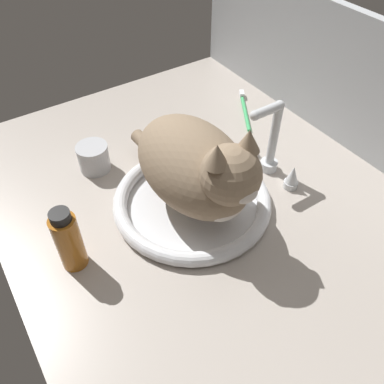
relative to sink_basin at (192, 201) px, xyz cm
name	(u,v)px	position (x,y,z in cm)	size (l,w,h in cm)	color
countertop	(214,221)	(5.14, 2.26, -2.85)	(117.33, 80.86, 3.00)	#ADA399
backsplash_wall	(367,98)	(5.14, 43.89, 12.52)	(117.33, 2.40, 33.74)	#B2B7BC
sink_basin	(192,201)	(0.00, 0.00, 0.00)	(33.39, 33.39, 3.02)	white
faucet	(270,146)	(0.00, 20.84, 5.63)	(17.93, 9.62, 18.34)	silver
cat	(198,168)	(1.97, 0.07, 10.72)	(39.72, 18.96, 21.97)	#8C755B
metal_jar	(94,158)	(-22.39, -12.28, 1.91)	(7.26, 7.26, 6.49)	#B2B5BA
amber_bottle	(68,240)	(0.14, -26.28, 5.16)	(4.78, 4.78, 13.74)	#B2661E
toothbrush	(245,109)	(-21.76, 31.88, -0.74)	(16.24, 10.62, 1.70)	#3FB266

